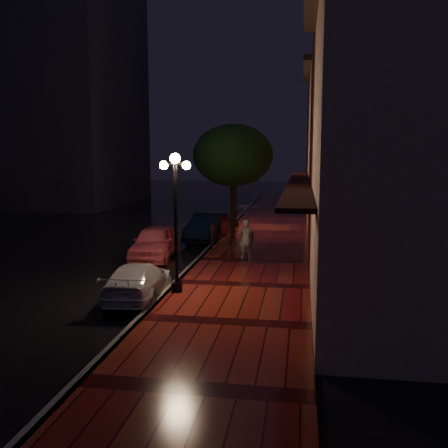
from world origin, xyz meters
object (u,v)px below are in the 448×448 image
Objects in this scene: navy_car at (207,227)px; street_tree at (233,157)px; streetlamp_near at (176,214)px; silver_car at (138,281)px; parking_meter at (212,237)px; streetlamp_far at (236,185)px; woman_with_umbrella at (246,223)px; pink_car at (155,242)px.

street_tree is at bearing 39.81° from navy_car.
streetlamp_near reaches higher than silver_car.
streetlamp_near is 2.37m from silver_car.
streetlamp_far is at bearing 65.98° from parking_meter.
woman_with_umbrella is (2.70, 5.72, 1.08)m from silver_car.
parking_meter is (-0.16, -5.32, -3.31)m from street_tree.
streetlamp_near is 10.36m from navy_car.
streetlamp_near reaches higher than woman_with_umbrella.
pink_car is at bearing 113.35° from streetlamp_near.
parking_meter is at bearing 1.88° from pink_car.
silver_car is (-1.14, -14.35, -2.04)m from streetlamp_far.
streetlamp_near is at bearing 61.17° from woman_with_umbrella.
pink_car is 1.08× the size of silver_car.
woman_with_umbrella is at bearing -79.74° from streetlamp_far.
streetlamp_near is 6.16m from pink_car.
street_tree is 6.33m from woman_with_umbrella.
street_tree is at bearing -89.57° from woman_with_umbrella.
pink_car reaches higher than navy_car.
streetlamp_near reaches higher than pink_car.
woman_with_umbrella is at bearing 73.79° from streetlamp_near.
streetlamp_far reaches higher than woman_with_umbrella.
pink_car is at bearing 162.09° from parking_meter.
street_tree reaches higher than navy_car.
woman_with_umbrella is (1.56, 5.37, -0.96)m from streetlamp_near.
pink_car is (-2.32, 5.38, -1.90)m from streetlamp_near.
parking_meter reaches higher than navy_car.
streetlamp_near is 1.00× the size of streetlamp_far.
streetlamp_far is 1.02× the size of navy_car.
navy_car is at bearing 78.55° from parking_meter.
street_tree reaches higher than parking_meter.
streetlamp_near is 1.92× the size of woman_with_umbrella.
streetlamp_near is 1.13× the size of silver_car.
streetlamp_near is 14.00m from streetlamp_far.
silver_car is (1.18, -5.74, -0.15)m from pink_car.
streetlamp_near is 1.02× the size of navy_car.
streetlamp_near reaches higher than navy_car.
navy_car is at bearing 68.94° from pink_car.
streetlamp_near is at bearing -71.59° from pink_car.
streetlamp_far reaches higher than silver_car.
woman_with_umbrella is at bearing -76.95° from street_tree.
parking_meter is at bearing -72.12° from navy_car.
woman_with_umbrella is 1.73× the size of parking_meter.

